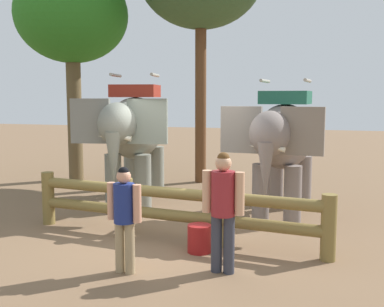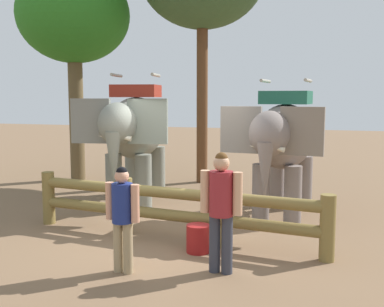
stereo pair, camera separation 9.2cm
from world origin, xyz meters
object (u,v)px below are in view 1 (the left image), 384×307
Objects in this scene: tourist_woman_in_black at (124,212)px; log_fence at (171,207)px; tree_back_center at (72,17)px; elephant_near_left at (134,131)px; tourist_man_in_blue at (223,204)px; feed_bucket at (199,239)px; elephant_center at (283,140)px.

log_fence is at bearing 86.14° from tourist_woman_in_black.
tree_back_center is (-4.72, 6.69, 3.99)m from tourist_woman_in_black.
elephant_near_left is 2.36× the size of tourist_woman_in_black.
tourist_man_in_blue is at bearing -45.65° from log_fence.
elephant_near_left is at bearing 129.14° from feed_bucket.
tree_back_center is (-6.07, 6.27, 3.87)m from tourist_man_in_blue.
feed_bucket is (5.50, -5.50, -4.66)m from tree_back_center.
tourist_man_in_blue is (1.24, -1.27, 0.41)m from log_fence.
tree_back_center reaches higher than tourist_man_in_blue.
elephant_near_left is 4.63m from tourist_woman_in_black.
elephant_center is 4.46m from tourist_woman_in_black.
tourist_woman_in_black is at bearing -54.81° from tree_back_center.
tree_back_center is (-3.02, 2.46, 3.16)m from elephant_near_left.
elephant_near_left reaches higher than tourist_woman_in_black.
log_fence is at bearing 143.42° from feed_bucket.
tree_back_center is 13.99× the size of feed_bucket.
tourist_man_in_blue reaches higher than tourist_woman_in_black.
log_fence is 3.63× the size of tourist_woman_in_black.
tourist_woman_in_black reaches higher than log_fence.
elephant_center is 3.32m from feed_bucket.
elephant_center is at bearing 69.83° from feed_bucket.
tourist_man_in_blue is 9.55m from tree_back_center.
log_fence is at bearing 134.35° from tourist_man_in_blue.
tourist_woman_in_black is at bearing -68.18° from elephant_near_left.
elephant_near_left is 5.02m from tree_back_center.
tree_back_center reaches higher than elephant_near_left.
tree_back_center is (-4.83, 5.01, 4.29)m from log_fence.
tree_back_center reaches higher than log_fence.
feed_bucket is at bearing -45.02° from tree_back_center.
feed_bucket is at bearing 56.47° from tourist_woman_in_black.
feed_bucket is (2.48, -3.04, -1.51)m from elephant_near_left.
elephant_near_left is (-1.81, 2.54, 1.13)m from log_fence.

